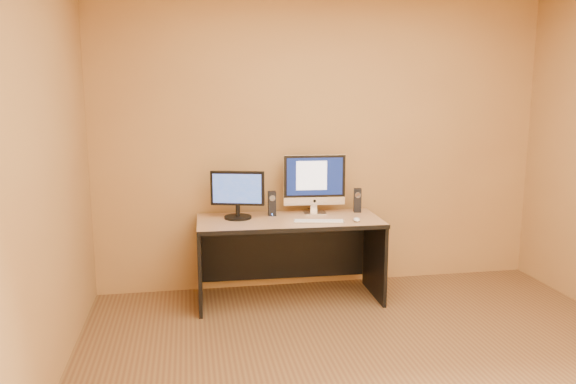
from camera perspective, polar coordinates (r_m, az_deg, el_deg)
The scene contains 10 objects.
walls at distance 3.10m, azimuth 12.37°, elevation 1.77°, with size 4.00×4.00×2.60m, color #A77B43, non-canonical shape.
desk at distance 4.73m, azimuth 0.14°, elevation -6.91°, with size 1.51×0.66×0.70m, color tan, non-canonical shape.
imac at distance 4.81m, azimuth 2.74°, elevation 0.85°, with size 0.54×0.20×0.52m, color silver, non-canonical shape.
second_monitor at distance 4.64m, azimuth -5.15°, elevation -0.30°, with size 0.45×0.23×0.40m, color black, non-canonical shape.
speaker_left at distance 4.75m, azimuth -1.64°, elevation -1.17°, with size 0.06×0.07×0.21m, color black, non-canonical shape.
speaker_right at distance 4.93m, azimuth 7.07°, elevation -0.84°, with size 0.06×0.07×0.21m, color black, non-canonical shape.
keyboard at distance 4.53m, azimuth 3.15°, elevation -2.99°, with size 0.41×0.11×0.02m, color silver.
mouse at distance 4.59m, azimuth 6.99°, elevation -2.78°, with size 0.05×0.10×0.03m, color white.
cable_a at distance 4.97m, azimuth 2.80°, elevation -1.85°, with size 0.01×0.01×0.21m, color black.
cable_b at distance 4.95m, azimuth 2.38°, elevation -1.91°, with size 0.01×0.01×0.17m, color black.
Camera 1 is at (-1.18, -2.84, 1.75)m, focal length 35.00 mm.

